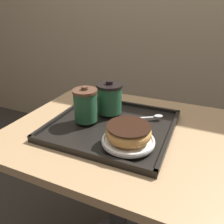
{
  "coord_description": "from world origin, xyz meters",
  "views": [
    {
      "loc": [
        0.25,
        -0.65,
        1.14
      ],
      "look_at": [
        -0.03,
        -0.01,
        0.8
      ],
      "focal_mm": 35.0,
      "sensor_mm": 36.0,
      "label": 1
    }
  ],
  "objects_px": {
    "coffee_cup_front": "(86,105)",
    "coffee_cup_rear": "(110,98)",
    "spoon": "(153,117)",
    "donut_chocolate_glazed": "(128,132)"
  },
  "relations": [
    {
      "from": "donut_chocolate_glazed",
      "to": "spoon",
      "type": "bearing_deg",
      "value": 81.25
    },
    {
      "from": "coffee_cup_rear",
      "to": "spoon",
      "type": "height_order",
      "value": "coffee_cup_rear"
    },
    {
      "from": "coffee_cup_rear",
      "to": "donut_chocolate_glazed",
      "type": "xyz_separation_m",
      "value": [
        0.14,
        -0.18,
        -0.02
      ]
    },
    {
      "from": "coffee_cup_front",
      "to": "coffee_cup_rear",
      "type": "height_order",
      "value": "coffee_cup_front"
    },
    {
      "from": "coffee_cup_rear",
      "to": "spoon",
      "type": "distance_m",
      "value": 0.18
    },
    {
      "from": "coffee_cup_front",
      "to": "donut_chocolate_glazed",
      "type": "bearing_deg",
      "value": -22.11
    },
    {
      "from": "spoon",
      "to": "coffee_cup_rear",
      "type": "bearing_deg",
      "value": 154.16
    },
    {
      "from": "coffee_cup_rear",
      "to": "spoon",
      "type": "xyz_separation_m",
      "value": [
        0.17,
        0.02,
        -0.05
      ]
    },
    {
      "from": "coffee_cup_rear",
      "to": "spoon",
      "type": "bearing_deg",
      "value": 5.34
    },
    {
      "from": "coffee_cup_front",
      "to": "coffee_cup_rear",
      "type": "xyz_separation_m",
      "value": [
        0.05,
        0.1,
        -0.0
      ]
    }
  ]
}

